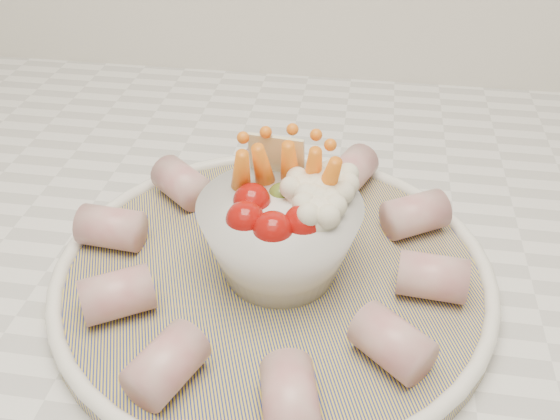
# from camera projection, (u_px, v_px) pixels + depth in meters

# --- Properties ---
(serving_platter) EXTENTS (0.45, 0.45, 0.02)m
(serving_platter) POSITION_uv_depth(u_px,v_px,m) (274.00, 273.00, 0.50)
(serving_platter) COLOR navy
(serving_platter) RESTS_ON kitchen_counter
(veggie_bowl) EXTENTS (0.12, 0.12, 0.11)m
(veggie_bowl) POSITION_uv_depth(u_px,v_px,m) (284.00, 228.00, 0.47)
(veggie_bowl) COLOR silver
(veggie_bowl) RESTS_ON serving_platter
(cured_meat_rolls) EXTENTS (0.31, 0.32, 0.03)m
(cured_meat_rolls) POSITION_uv_depth(u_px,v_px,m) (272.00, 252.00, 0.49)
(cured_meat_rolls) COLOR #AD4F55
(cured_meat_rolls) RESTS_ON serving_platter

